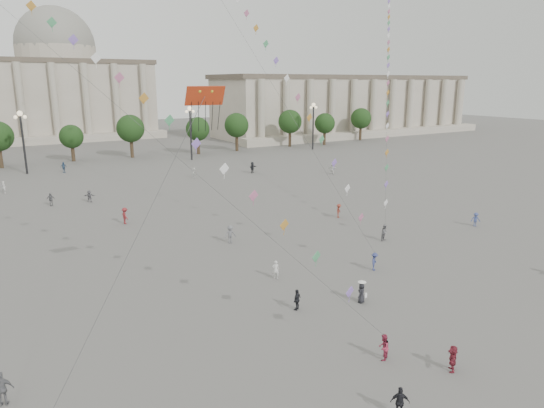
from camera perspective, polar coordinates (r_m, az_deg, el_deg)
ground at (r=33.83m, az=12.30°, el=-13.04°), size 360.00×360.00×0.00m
hall_east at (r=150.38m, az=8.93°, el=11.39°), size 84.00×26.22×17.20m
hall_central at (r=152.23m, az=-23.66°, el=12.63°), size 48.30×34.30×35.50m
tree_row at (r=102.23m, az=-19.14°, el=7.85°), size 137.12×5.12×8.00m
lamp_post_mid_west at (r=92.07m, az=-27.35°, el=7.67°), size 2.00×0.90×10.65m
lamp_post_mid_east at (r=98.73m, az=-9.58°, el=9.37°), size 2.00×0.90×10.65m
lamp_post_far_east at (r=113.21m, az=4.88°, el=10.11°), size 2.00×0.90×10.65m
person_crowd_0 at (r=91.42m, az=-23.32°, el=3.99°), size 1.19×0.80×1.87m
person_crowd_4 at (r=80.59m, az=-9.17°, el=3.66°), size 1.07×1.60×1.66m
person_crowd_6 at (r=47.36m, az=-4.93°, el=-3.56°), size 1.20×0.73×1.81m
person_crowd_7 at (r=83.45m, az=7.09°, el=4.15°), size 1.54×1.61×1.82m
person_crowd_8 at (r=56.58m, az=7.86°, el=-0.79°), size 1.19×1.11×1.61m
person_crowd_9 at (r=83.77m, az=-2.31°, el=4.32°), size 1.85×1.30×1.92m
person_crowd_10 at (r=78.14m, az=-28.99°, el=1.74°), size 0.63×0.74×1.72m
person_crowd_12 at (r=67.56m, az=-20.68°, el=0.86°), size 1.52×1.04×1.58m
person_crowd_13 at (r=38.93m, az=0.44°, el=-7.72°), size 0.67×0.59×1.53m
person_crowd_14 at (r=57.13m, az=22.83°, el=-1.68°), size 1.14×1.05×1.54m
person_crowd_16 at (r=67.47m, az=-24.60°, el=0.51°), size 1.03×0.54×1.68m
person_crowd_17 at (r=55.91m, az=-16.91°, el=-1.34°), size 0.82×1.27×1.85m
tourist_1 at (r=25.18m, az=14.83°, el=-21.58°), size 0.93×0.84×1.52m
tourist_2 at (r=29.22m, az=20.49°, el=-16.65°), size 1.33×1.26×1.50m
tourist_3 at (r=28.22m, az=-29.17°, el=-18.45°), size 1.14×0.74×1.80m
tourist_4 at (r=33.98m, az=2.97°, el=-11.17°), size 0.95×0.75×1.50m
kite_flyer_0 at (r=29.14m, az=12.99°, el=-16.10°), size 0.95×0.90×1.55m
kite_flyer_1 at (r=41.48m, az=11.97°, el=-6.64°), size 1.13×1.06×1.53m
kite_flyer_2 at (r=49.20m, az=13.13°, el=-3.30°), size 0.95×0.83×1.65m
hat_person at (r=35.51m, az=10.50°, el=-10.13°), size 0.87×0.76×1.69m
dragon_kite at (r=26.77m, az=-8.02°, el=10.75°), size 7.09×5.24×20.24m
kite_train_east at (r=72.98m, az=13.52°, el=16.83°), size 33.34×35.71×59.26m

